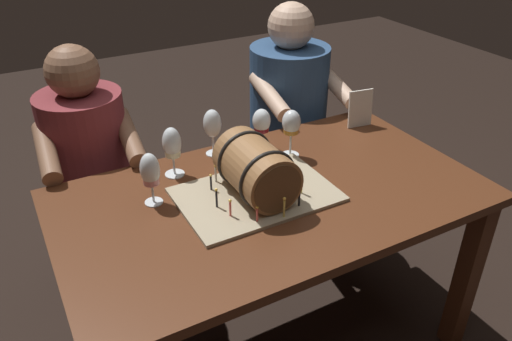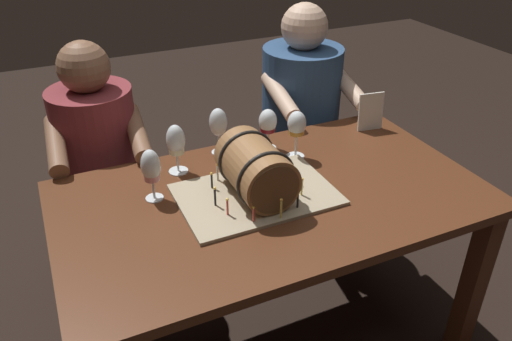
{
  "view_description": "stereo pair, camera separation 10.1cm",
  "coord_description": "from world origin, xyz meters",
  "px_view_note": "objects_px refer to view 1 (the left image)",
  "views": [
    {
      "loc": [
        -0.73,
        -1.23,
        1.68
      ],
      "look_at": [
        -0.06,
        0.01,
        0.83
      ],
      "focal_mm": 35.31,
      "sensor_mm": 36.0,
      "label": 1
    },
    {
      "loc": [
        -0.64,
        -1.28,
        1.68
      ],
      "look_at": [
        -0.06,
        0.01,
        0.83
      ],
      "focal_mm": 35.31,
      "sensor_mm": 36.0,
      "label": 2
    }
  ],
  "objects_px": {
    "wine_glass_empty": "(212,125)",
    "wine_glass_amber": "(291,125)",
    "wine_glass_white": "(172,145)",
    "wine_glass_rose": "(150,172)",
    "wine_glass_red": "(261,123)",
    "person_seated_right": "(288,131)",
    "menu_card": "(360,108)",
    "person_seated_left": "(95,188)",
    "barrel_cake": "(256,173)"
  },
  "relations": [
    {
      "from": "barrel_cake",
      "to": "wine_glass_rose",
      "type": "bearing_deg",
      "value": 158.09
    },
    {
      "from": "wine_glass_red",
      "to": "person_seated_right",
      "type": "distance_m",
      "value": 0.57
    },
    {
      "from": "wine_glass_empty",
      "to": "person_seated_left",
      "type": "bearing_deg",
      "value": 142.92
    },
    {
      "from": "wine_glass_empty",
      "to": "wine_glass_rose",
      "type": "relative_size",
      "value": 1.01
    },
    {
      "from": "wine_glass_red",
      "to": "wine_glass_white",
      "type": "xyz_separation_m",
      "value": [
        -0.37,
        -0.03,
        0.01
      ]
    },
    {
      "from": "wine_glass_white",
      "to": "menu_card",
      "type": "height_order",
      "value": "wine_glass_white"
    },
    {
      "from": "wine_glass_red",
      "to": "person_seated_right",
      "type": "relative_size",
      "value": 0.14
    },
    {
      "from": "wine_glass_amber",
      "to": "wine_glass_white",
      "type": "height_order",
      "value": "wine_glass_amber"
    },
    {
      "from": "wine_glass_empty",
      "to": "wine_glass_rose",
      "type": "distance_m",
      "value": 0.38
    },
    {
      "from": "wine_glass_red",
      "to": "menu_card",
      "type": "relative_size",
      "value": 1.04
    },
    {
      "from": "wine_glass_amber",
      "to": "person_seated_left",
      "type": "distance_m",
      "value": 0.88
    },
    {
      "from": "wine_glass_white",
      "to": "wine_glass_rose",
      "type": "height_order",
      "value": "wine_glass_white"
    },
    {
      "from": "person_seated_right",
      "to": "wine_glass_rose",
      "type": "bearing_deg",
      "value": -148.28
    },
    {
      "from": "wine_glass_red",
      "to": "person_seated_left",
      "type": "height_order",
      "value": "person_seated_left"
    },
    {
      "from": "wine_glass_amber",
      "to": "wine_glass_white",
      "type": "xyz_separation_m",
      "value": [
        -0.44,
        0.08,
        -0.01
      ]
    },
    {
      "from": "wine_glass_amber",
      "to": "person_seated_right",
      "type": "distance_m",
      "value": 0.62
    },
    {
      "from": "wine_glass_amber",
      "to": "menu_card",
      "type": "relative_size",
      "value": 1.18
    },
    {
      "from": "wine_glass_red",
      "to": "wine_glass_white",
      "type": "distance_m",
      "value": 0.37
    },
    {
      "from": "wine_glass_red",
      "to": "wine_glass_amber",
      "type": "xyz_separation_m",
      "value": [
        0.07,
        -0.11,
        0.02
      ]
    },
    {
      "from": "wine_glass_white",
      "to": "wine_glass_red",
      "type": "bearing_deg",
      "value": 4.04
    },
    {
      "from": "wine_glass_red",
      "to": "menu_card",
      "type": "bearing_deg",
      "value": -2.71
    },
    {
      "from": "wine_glass_white",
      "to": "wine_glass_rose",
      "type": "bearing_deg",
      "value": -132.37
    },
    {
      "from": "menu_card",
      "to": "person_seated_left",
      "type": "bearing_deg",
      "value": 168.56
    },
    {
      "from": "wine_glass_rose",
      "to": "wine_glass_white",
      "type": "bearing_deg",
      "value": 47.63
    },
    {
      "from": "barrel_cake",
      "to": "person_seated_left",
      "type": "bearing_deg",
      "value": 122.79
    },
    {
      "from": "wine_glass_empty",
      "to": "wine_glass_amber",
      "type": "distance_m",
      "value": 0.3
    },
    {
      "from": "wine_glass_red",
      "to": "wine_glass_amber",
      "type": "relative_size",
      "value": 0.88
    },
    {
      "from": "barrel_cake",
      "to": "wine_glass_rose",
      "type": "relative_size",
      "value": 2.81
    },
    {
      "from": "wine_glass_empty",
      "to": "person_seated_left",
      "type": "height_order",
      "value": "person_seated_left"
    },
    {
      "from": "menu_card",
      "to": "person_seated_right",
      "type": "height_order",
      "value": "person_seated_right"
    },
    {
      "from": "wine_glass_amber",
      "to": "person_seated_left",
      "type": "height_order",
      "value": "person_seated_left"
    },
    {
      "from": "menu_card",
      "to": "wine_glass_amber",
      "type": "bearing_deg",
      "value": -159.88
    },
    {
      "from": "menu_card",
      "to": "person_seated_right",
      "type": "xyz_separation_m",
      "value": [
        -0.11,
        0.38,
        -0.24
      ]
    },
    {
      "from": "wine_glass_amber",
      "to": "wine_glass_rose",
      "type": "height_order",
      "value": "wine_glass_amber"
    },
    {
      "from": "wine_glass_red",
      "to": "wine_glass_white",
      "type": "height_order",
      "value": "wine_glass_white"
    },
    {
      "from": "barrel_cake",
      "to": "person_seated_right",
      "type": "height_order",
      "value": "person_seated_right"
    },
    {
      "from": "wine_glass_white",
      "to": "menu_card",
      "type": "relative_size",
      "value": 1.17
    },
    {
      "from": "wine_glass_empty",
      "to": "wine_glass_amber",
      "type": "relative_size",
      "value": 0.98
    },
    {
      "from": "wine_glass_rose",
      "to": "wine_glass_empty",
      "type": "bearing_deg",
      "value": 33.89
    },
    {
      "from": "wine_glass_amber",
      "to": "person_seated_left",
      "type": "xyz_separation_m",
      "value": [
        -0.67,
        0.47,
        -0.34
      ]
    },
    {
      "from": "wine_glass_white",
      "to": "person_seated_left",
      "type": "relative_size",
      "value": 0.16
    },
    {
      "from": "wine_glass_empty",
      "to": "person_seated_right",
      "type": "distance_m",
      "value": 0.69
    },
    {
      "from": "wine_glass_red",
      "to": "barrel_cake",
      "type": "bearing_deg",
      "value": -122.13
    },
    {
      "from": "wine_glass_white",
      "to": "person_seated_right",
      "type": "height_order",
      "value": "person_seated_right"
    },
    {
      "from": "barrel_cake",
      "to": "wine_glass_red",
      "type": "bearing_deg",
      "value": 57.87
    },
    {
      "from": "wine_glass_rose",
      "to": "menu_card",
      "type": "xyz_separation_m",
      "value": [
        0.96,
        0.14,
        -0.04
      ]
    },
    {
      "from": "wine_glass_white",
      "to": "person_seated_left",
      "type": "xyz_separation_m",
      "value": [
        -0.23,
        0.39,
        -0.33
      ]
    },
    {
      "from": "wine_glass_amber",
      "to": "person_seated_right",
      "type": "bearing_deg",
      "value": 58.73
    },
    {
      "from": "wine_glass_amber",
      "to": "menu_card",
      "type": "xyz_separation_m",
      "value": [
        0.4,
        0.08,
        -0.05
      ]
    },
    {
      "from": "person_seated_right",
      "to": "wine_glass_empty",
      "type": "bearing_deg",
      "value": -149.59
    }
  ]
}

